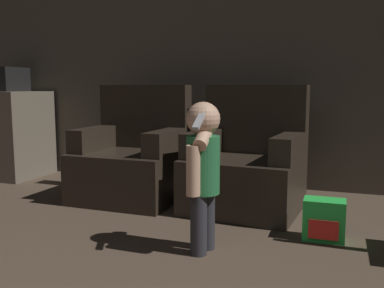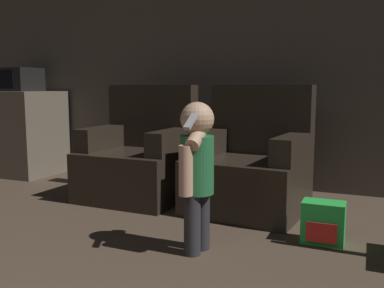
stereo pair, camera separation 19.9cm
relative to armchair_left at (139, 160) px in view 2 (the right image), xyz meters
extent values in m
cube|color=#51493F|center=(0.76, 0.84, 0.96)|extent=(8.40, 0.05, 2.60)
cube|color=black|center=(0.00, -0.06, -0.13)|extent=(0.88, 0.80, 0.43)
cube|color=black|center=(0.01, 0.25, 0.37)|extent=(0.86, 0.18, 0.57)
cube|color=black|center=(-0.35, -0.05, 0.19)|extent=(0.18, 0.62, 0.20)
cube|color=black|center=(0.35, -0.07, 0.19)|extent=(0.18, 0.62, 0.20)
cube|color=black|center=(1.01, -0.06, -0.13)|extent=(0.93, 0.86, 0.43)
cube|color=black|center=(1.04, 0.25, 0.37)|extent=(0.87, 0.24, 0.57)
cube|color=black|center=(0.66, -0.03, 0.19)|extent=(0.22, 0.63, 0.20)
cube|color=black|center=(1.36, -0.09, 0.19)|extent=(0.22, 0.63, 0.20)
cylinder|color=#28282D|center=(0.97, -0.94, -0.16)|extent=(0.10, 0.10, 0.36)
cylinder|color=#28282D|center=(0.95, -1.05, -0.16)|extent=(0.10, 0.10, 0.36)
cylinder|color=#236638|center=(0.96, -1.00, 0.19)|extent=(0.20, 0.20, 0.34)
sphere|color=tan|center=(0.96, -1.00, 0.46)|extent=(0.20, 0.20, 0.20)
cylinder|color=tan|center=(0.94, -1.12, 0.17)|extent=(0.08, 0.08, 0.29)
cylinder|color=tan|center=(0.98, -1.00, 0.39)|extent=(0.08, 0.29, 0.21)
cube|color=#99999E|center=(0.98, -1.12, 0.46)|extent=(0.04, 0.16, 0.10)
cube|color=green|center=(1.64, -0.55, -0.21)|extent=(0.26, 0.16, 0.27)
cube|color=red|center=(1.64, -0.64, -0.25)|extent=(0.18, 0.02, 0.12)
cube|color=#665B4C|center=(-1.86, 0.43, 0.13)|extent=(0.96, 0.68, 0.94)
cube|color=black|center=(-1.80, 0.43, 0.72)|extent=(0.46, 0.38, 0.26)
cube|color=black|center=(-1.83, 0.24, 0.72)|extent=(0.32, 0.01, 0.20)
camera|label=1|loc=(1.70, -3.35, 0.64)|focal=40.00mm
camera|label=2|loc=(1.89, -3.28, 0.64)|focal=40.00mm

